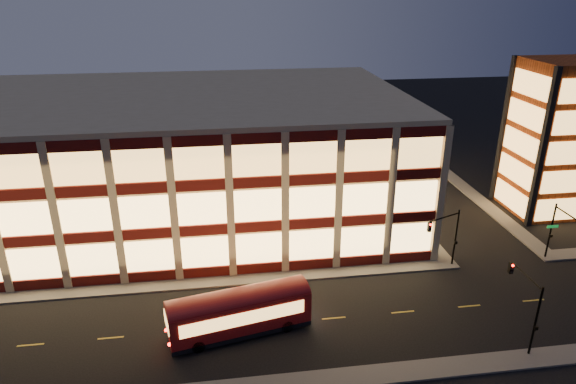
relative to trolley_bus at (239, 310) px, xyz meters
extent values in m
plane|color=black|center=(-2.15, 6.68, -2.10)|extent=(200.00, 200.00, 0.00)
cube|color=#514F4C|center=(-5.15, 7.68, -2.03)|extent=(54.00, 2.00, 0.15)
cube|color=#514F4C|center=(20.85, 23.68, -2.03)|extent=(2.00, 30.00, 0.15)
cube|color=#514F4C|center=(31.85, 23.68, -2.03)|extent=(2.00, 30.00, 0.15)
cube|color=tan|center=(-5.15, 23.68, 4.90)|extent=(50.00, 30.00, 14.00)
cube|color=tan|center=(-5.15, 23.68, 12.15)|extent=(50.40, 30.40, 0.50)
cube|color=#470C0A|center=(-5.15, 8.56, -1.45)|extent=(50.10, 0.25, 1.00)
cube|color=#FFC56B|center=(-5.15, 8.58, 0.65)|extent=(49.00, 0.20, 3.00)
cube|color=#470C0A|center=(19.97, 23.68, -1.45)|extent=(0.25, 30.10, 1.00)
cube|color=#FFC56B|center=(19.95, 23.68, 0.65)|extent=(0.20, 29.00, 3.00)
cube|color=#470C0A|center=(-5.15, 8.56, 2.95)|extent=(50.10, 0.25, 1.00)
cube|color=#FFC56B|center=(-5.15, 8.58, 5.05)|extent=(49.00, 0.20, 3.00)
cube|color=#470C0A|center=(19.97, 23.68, 2.95)|extent=(0.25, 30.10, 1.00)
cube|color=#FFC56B|center=(19.95, 23.68, 5.05)|extent=(0.20, 29.00, 3.00)
cube|color=#470C0A|center=(-5.15, 8.56, 7.35)|extent=(50.10, 0.25, 1.00)
cube|color=#FFC56B|center=(-5.15, 8.58, 9.45)|extent=(49.00, 0.20, 3.00)
cube|color=#470C0A|center=(19.97, 23.68, 7.35)|extent=(0.25, 30.10, 1.00)
cube|color=#FFC56B|center=(19.95, 23.68, 9.45)|extent=(0.20, 29.00, 3.00)
cube|color=#8C3814|center=(37.85, 18.68, 6.90)|extent=(8.00, 8.00, 18.00)
cube|color=black|center=(33.85, 14.68, 6.90)|extent=(0.60, 0.60, 18.00)
cube|color=black|center=(33.85, 22.68, 6.90)|extent=(0.60, 0.60, 18.00)
cube|color=black|center=(41.85, 22.68, 6.90)|extent=(0.60, 0.60, 18.00)
cube|color=#FFB559|center=(37.85, 14.60, -0.30)|extent=(6.60, 0.16, 2.60)
cube|color=#FFB559|center=(33.77, 18.68, -0.30)|extent=(0.16, 6.60, 2.60)
cube|color=#FFB559|center=(37.85, 14.60, 3.10)|extent=(6.60, 0.16, 2.60)
cube|color=#FFB559|center=(33.77, 18.68, 3.10)|extent=(0.16, 6.60, 2.60)
cube|color=#FFB559|center=(37.85, 14.60, 6.50)|extent=(6.60, 0.16, 2.60)
cube|color=#FFB559|center=(33.77, 18.68, 6.50)|extent=(0.16, 6.60, 2.60)
cube|color=#FFB559|center=(33.77, 18.68, 9.90)|extent=(0.16, 6.60, 2.60)
cube|color=#FFB559|center=(33.77, 18.68, 13.30)|extent=(0.16, 6.60, 2.60)
cylinder|color=black|center=(21.35, 7.48, 0.90)|extent=(0.18, 0.18, 6.00)
cylinder|color=black|center=(19.60, 6.73, 3.60)|extent=(3.56, 1.63, 0.14)
cube|color=black|center=(17.85, 5.98, 3.10)|extent=(0.32, 0.32, 0.95)
sphere|color=#FF0C05|center=(17.85, 5.80, 3.40)|extent=(0.20, 0.20, 0.20)
cube|color=black|center=(21.35, 7.28, 0.50)|extent=(0.25, 0.18, 0.28)
cylinder|color=black|center=(31.35, 7.48, 0.90)|extent=(0.18, 0.18, 6.00)
cylinder|color=black|center=(31.35, 5.48, 3.60)|extent=(0.14, 4.00, 0.14)
cube|color=black|center=(31.35, 7.28, 0.50)|extent=(0.25, 0.18, 0.28)
cube|color=#0C7226|center=(31.35, 7.33, 1.50)|extent=(1.20, 0.06, 0.28)
cylinder|color=black|center=(21.35, -5.82, 0.90)|extent=(0.18, 0.18, 6.00)
cylinder|color=black|center=(21.35, -3.82, 3.60)|extent=(0.14, 4.00, 0.14)
cube|color=black|center=(21.35, -1.82, 3.10)|extent=(0.32, 0.32, 0.95)
sphere|color=#FF0C05|center=(21.35, -2.00, 3.40)|extent=(0.20, 0.20, 0.20)
cube|color=black|center=(21.35, -6.02, 0.50)|extent=(0.25, 0.18, 0.28)
cube|color=maroon|center=(0.00, 0.00, -0.20)|extent=(11.53, 5.07, 2.57)
cube|color=black|center=(0.00, 0.00, -1.71)|extent=(11.53, 5.07, 0.39)
cylinder|color=black|center=(-3.24, -1.95, -1.60)|extent=(1.05, 0.54, 1.01)
cylinder|color=black|center=(-3.76, 0.46, -1.60)|extent=(1.05, 0.54, 1.01)
cylinder|color=black|center=(3.76, -0.46, -1.60)|extent=(1.05, 0.54, 1.01)
cylinder|color=black|center=(3.24, 1.95, -1.60)|extent=(1.05, 0.54, 1.01)
cube|color=#FFB559|center=(0.30, -1.40, 0.14)|extent=(9.64, 2.12, 1.12)
cube|color=#FFB559|center=(-0.30, 1.40, 0.14)|extent=(9.64, 2.12, 1.12)
camera|label=1|loc=(-0.97, -33.90, 24.03)|focal=32.00mm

